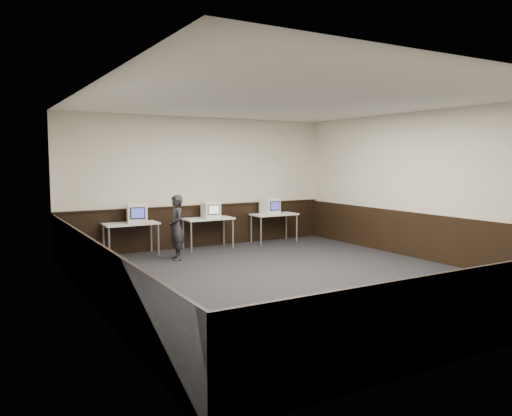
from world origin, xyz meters
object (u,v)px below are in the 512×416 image
(desk_center, at_px, (208,221))
(emac_left, at_px, (137,213))
(desk_right, at_px, (274,216))
(desk_left, at_px, (131,226))
(person, at_px, (176,228))
(emac_center, at_px, (211,210))
(emac_right, at_px, (270,206))

(desk_center, bearing_deg, emac_left, -178.87)
(desk_right, bearing_deg, desk_left, 180.00)
(person, bearing_deg, desk_center, 133.20)
(desk_left, distance_m, emac_center, 1.98)
(emac_right, bearing_deg, emac_center, 176.81)
(emac_center, xyz_separation_m, person, (-1.24, -0.91, -0.24))
(emac_right, relative_size, person, 0.33)
(desk_center, bearing_deg, desk_right, 0.00)
(emac_left, bearing_deg, emac_center, 12.31)
(emac_left, height_order, person, person)
(desk_center, xyz_separation_m, desk_right, (1.90, 0.00, 0.00))
(desk_center, height_order, emac_center, emac_center)
(desk_center, relative_size, person, 0.85)
(desk_center, distance_m, desk_right, 1.90)
(desk_right, distance_m, emac_left, 3.68)
(desk_left, height_order, emac_center, emac_center)
(emac_center, bearing_deg, desk_left, -175.29)
(emac_left, distance_m, person, 1.10)
(emac_center, bearing_deg, emac_right, 7.09)
(desk_right, bearing_deg, emac_right, 164.16)
(desk_center, bearing_deg, person, -141.76)
(desk_left, distance_m, emac_left, 0.32)
(desk_right, bearing_deg, emac_left, -179.46)
(desk_center, distance_m, emac_center, 0.28)
(desk_center, xyz_separation_m, emac_right, (1.79, 0.03, 0.27))
(desk_left, relative_size, desk_right, 1.00)
(emac_left, xyz_separation_m, emac_right, (3.55, 0.07, -0.01))
(desk_left, distance_m, desk_center, 1.90)
(emac_right, height_order, person, person)
(emac_right, bearing_deg, person, -167.01)
(emac_right, bearing_deg, desk_left, 175.54)
(desk_left, height_order, desk_center, same)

